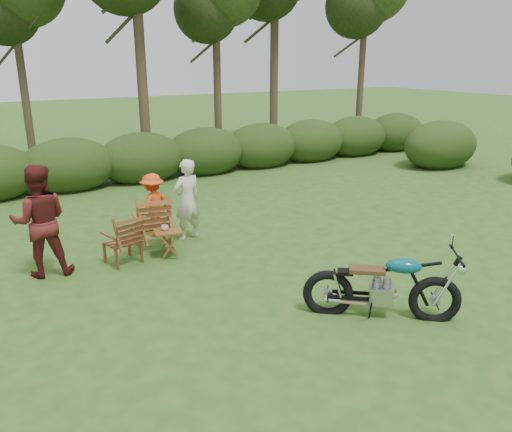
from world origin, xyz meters
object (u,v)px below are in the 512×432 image
cup (165,228)px  child (155,235)px  adult_a (189,239)px  lawn_chair_right (153,248)px  adult_b (47,274)px  motorcycle (379,316)px  side_table (168,244)px  lawn_chair_left (124,262)px

cup → child: (0.21, 1.21, -0.55)m
cup → adult_a: (0.71, 0.64, -0.55)m
lawn_chair_right → cup: (0.06, -0.55, 0.55)m
adult_a → adult_b: bearing=-5.2°
motorcycle → adult_a: (-1.08, 4.16, 0.00)m
side_table → motorcycle: bearing=-63.5°
lawn_chair_right → adult_b: adult_b is taller
cup → adult_b: 2.06m
motorcycle → child: (-1.57, 4.72, 0.00)m
side_table → child: bearing=82.2°
lawn_chair_left → cup: bearing=154.9°
lawn_chair_right → adult_a: size_ratio=0.64×
motorcycle → adult_a: size_ratio=1.26×
motorcycle → lawn_chair_left: motorcycle is taller
side_table → cup: bearing=147.7°
adult_b → child: size_ratio=1.46×
lawn_chair_left → adult_b: 1.25m
lawn_chair_right → side_table: size_ratio=2.05×
lawn_chair_right → lawn_chair_left: 0.79m
lawn_chair_right → side_table: bearing=108.4°
adult_a → child: 0.75m
cup → adult_b: bearing=171.4°
motorcycle → lawn_chair_right: 4.46m
side_table → adult_a: 0.98m
lawn_chair_left → cup: (0.73, -0.14, 0.55)m
lawn_chair_right → adult_b: (-1.91, -0.25, 0.00)m
child → motorcycle: bearing=84.0°
cup → child: size_ratio=0.10×
adult_b → lawn_chair_right: bearing=-162.2°
motorcycle → side_table: 3.91m
lawn_chair_right → child: child is taller
lawn_chair_left → child: (0.94, 1.07, 0.00)m
cup → child: bearing=80.1°
side_table → cup: 0.30m
motorcycle → cup: (-1.78, 3.52, 0.55)m
lawn_chair_right → lawn_chair_left: lawn_chair_right is taller
lawn_chair_right → child: (0.27, 0.66, 0.00)m
motorcycle → lawn_chair_left: (-2.51, 3.66, 0.00)m
motorcycle → adult_b: (-3.75, 3.81, 0.00)m
lawn_chair_right → side_table: (0.10, -0.57, 0.25)m
side_table → adult_a: (0.67, 0.67, -0.25)m
cup → adult_b: adult_b is taller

